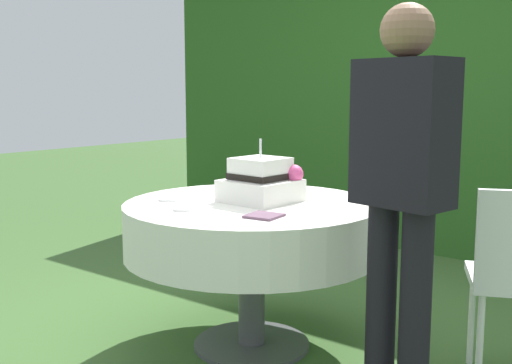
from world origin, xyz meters
The scene contains 9 objects.
ground_plane centered at (0.00, 0.00, 0.00)m, with size 20.00×20.00×0.00m, color #3D602D.
foliage_hedge centered at (0.00, 2.52, 1.21)m, with size 5.29×0.55×2.41m, color #28561E.
cake_table centered at (0.00, 0.00, 0.61)m, with size 1.25×1.25×0.74m.
wedding_cake centered at (0.02, 0.05, 0.84)m, with size 0.34×0.34×0.31m.
serving_plate_near centered at (-0.31, 0.23, 0.74)m, with size 0.11×0.11×0.01m, color white.
serving_plate_far centered at (-0.36, -0.20, 0.74)m, with size 0.11×0.11×0.01m, color white.
serving_plate_left centered at (-0.12, -0.34, 0.74)m, with size 0.10×0.10×0.01m, color white.
napkin_stack centered at (0.26, -0.24, 0.74)m, with size 0.14×0.14×0.01m, color #6B4C60.
standing_person centered at (0.87, -0.18, 0.93)m, with size 0.39×0.26×1.60m.
Camera 1 is at (1.86, -2.34, 1.28)m, focal length 43.56 mm.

